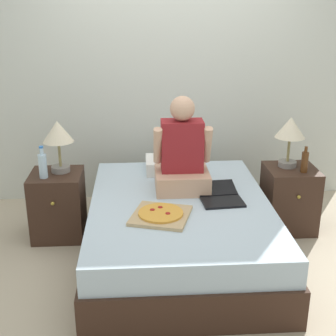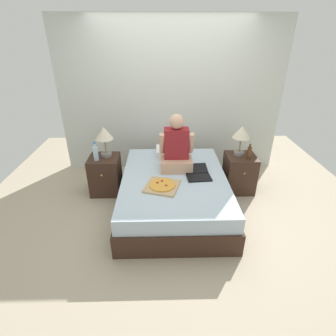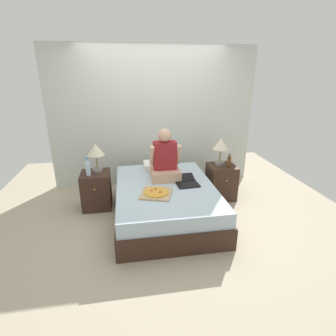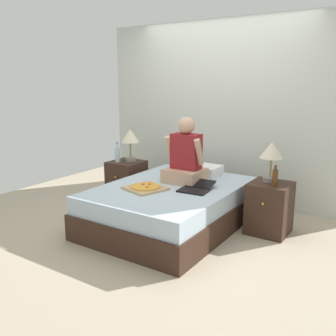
% 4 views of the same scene
% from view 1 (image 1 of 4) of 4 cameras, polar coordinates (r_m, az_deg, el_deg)
% --- Properties ---
extents(ground_plane, '(5.71, 5.71, 0.00)m').
position_cam_1_polar(ground_plane, '(3.91, 1.42, -10.69)').
color(ground_plane, tan).
extents(wall_back, '(3.71, 0.12, 2.50)m').
position_cam_1_polar(wall_back, '(4.76, 0.09, 10.97)').
color(wall_back, silver).
rests_on(wall_back, ground).
extents(bed, '(1.44, 1.96, 0.49)m').
position_cam_1_polar(bed, '(3.79, 1.45, -7.53)').
color(bed, '#382319').
rests_on(bed, ground).
extents(nightstand_left, '(0.44, 0.47, 0.58)m').
position_cam_1_polar(nightstand_left, '(4.22, -13.25, -4.38)').
color(nightstand_left, '#382319').
rests_on(nightstand_left, ground).
extents(lamp_on_left_nightstand, '(0.26, 0.26, 0.45)m').
position_cam_1_polar(lamp_on_left_nightstand, '(4.05, -13.27, 3.91)').
color(lamp_on_left_nightstand, gray).
rests_on(lamp_on_left_nightstand, nightstand_left).
extents(water_bottle, '(0.07, 0.07, 0.28)m').
position_cam_1_polar(water_bottle, '(4.01, -15.02, 0.34)').
color(water_bottle, silver).
rests_on(water_bottle, nightstand_left).
extents(nightstand_right, '(0.44, 0.47, 0.58)m').
position_cam_1_polar(nightstand_right, '(4.37, 14.55, -3.62)').
color(nightstand_right, '#382319').
rests_on(nightstand_right, ground).
extents(lamp_on_right_nightstand, '(0.26, 0.26, 0.45)m').
position_cam_1_polar(lamp_on_right_nightstand, '(4.21, 14.68, 4.38)').
color(lamp_on_right_nightstand, gray).
rests_on(lamp_on_right_nightstand, nightstand_right).
extents(beer_bottle, '(0.06, 0.06, 0.23)m').
position_cam_1_polar(beer_bottle, '(4.17, 16.33, 0.76)').
color(beer_bottle, '#512D14').
rests_on(beer_bottle, nightstand_right).
extents(pillow, '(0.52, 0.34, 0.12)m').
position_cam_1_polar(pillow, '(4.31, 0.77, 0.42)').
color(pillow, white).
rests_on(pillow, bed).
extents(person_seated, '(0.47, 0.40, 0.78)m').
position_cam_1_polar(person_seated, '(3.83, 1.73, 1.48)').
color(person_seated, tan).
rests_on(person_seated, bed).
extents(laptop, '(0.35, 0.44, 0.07)m').
position_cam_1_polar(laptop, '(3.73, 6.41, -3.55)').
color(laptop, black).
rests_on(laptop, bed).
extents(pizza_box, '(0.50, 0.50, 0.05)m').
position_cam_1_polar(pizza_box, '(3.42, -0.89, -5.72)').
color(pizza_box, tan).
rests_on(pizza_box, bed).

